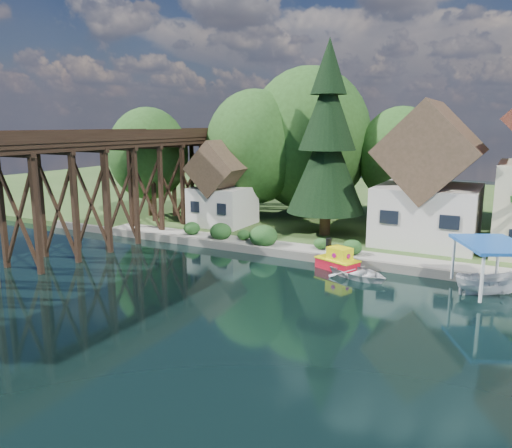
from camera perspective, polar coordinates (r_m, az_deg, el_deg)
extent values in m
plane|color=black|center=(29.50, -0.15, -7.90)|extent=(140.00, 140.00, 0.00)
cube|color=#2E5020|center=(60.79, 15.01, 2.01)|extent=(140.00, 52.00, 0.50)
cube|color=slate|center=(35.13, 11.84, -4.44)|extent=(60.00, 0.40, 0.62)
cube|color=gray|center=(35.84, 15.51, -3.94)|extent=(50.00, 2.60, 0.06)
cube|color=black|center=(36.52, -25.52, 1.21)|extent=(4.00, 0.36, 8.00)
cube|color=black|center=(38.48, -21.73, 1.99)|extent=(4.00, 0.36, 8.00)
cube|color=black|center=(40.60, -18.33, 2.67)|extent=(4.00, 0.36, 8.00)
cube|color=black|center=(42.86, -15.26, 3.28)|extent=(4.00, 0.36, 8.00)
cube|color=black|center=(45.23, -12.51, 3.82)|extent=(4.00, 0.36, 8.00)
cube|color=black|center=(47.70, -10.04, 4.29)|extent=(4.00, 0.36, 8.00)
cube|color=black|center=(50.25, -7.81, 4.71)|extent=(4.00, 0.36, 8.00)
cube|color=black|center=(52.87, -5.79, 5.09)|extent=(4.00, 0.36, 8.00)
cube|color=black|center=(55.55, -3.97, 5.42)|extent=(4.00, 0.36, 8.00)
cube|color=black|center=(58.28, -2.31, 5.72)|extent=(4.00, 0.36, 8.00)
cube|color=black|center=(43.44, -17.62, 8.62)|extent=(0.35, 44.00, 0.35)
cube|color=black|center=(41.03, -14.13, 8.68)|extent=(0.35, 44.00, 0.35)
cube|color=black|center=(42.20, -15.95, 9.06)|extent=(4.00, 44.00, 0.30)
cube|color=black|center=(43.59, -17.92, 9.73)|extent=(0.12, 44.00, 0.80)
cube|color=black|center=(40.84, -13.92, 9.87)|extent=(0.12, 44.00, 0.80)
cube|color=silver|center=(41.65, 19.00, 1.09)|extent=(7.50, 8.00, 4.50)
cube|color=#463625|center=(41.11, 19.45, 7.89)|extent=(7.64, 8.64, 7.64)
cube|color=black|center=(38.07, 14.95, 0.75)|extent=(1.35, 0.08, 1.00)
cube|color=black|center=(37.41, 21.23, 0.18)|extent=(1.35, 0.08, 1.00)
cube|color=silver|center=(46.51, -3.79, 2.09)|extent=(5.00, 5.00, 3.50)
cube|color=#463625|center=(46.07, -3.85, 6.45)|extent=(5.09, 5.40, 5.09)
cube|color=black|center=(45.14, -6.99, 1.97)|extent=(0.90, 0.08, 1.00)
cube|color=black|center=(43.62, -3.96, 1.70)|extent=(0.90, 0.08, 1.00)
cylinder|color=#382314|center=(49.81, -0.11, 3.31)|extent=(0.50, 0.50, 4.50)
ellipsoid|color=#244819|center=(49.37, -0.11, 8.78)|extent=(4.40, 4.40, 5.06)
cylinder|color=#382314|center=(51.72, 5.90, 3.80)|extent=(0.50, 0.50, 4.95)
ellipsoid|color=#244819|center=(51.30, 6.02, 9.60)|extent=(5.00, 5.00, 5.75)
cylinder|color=#382314|center=(50.16, 15.91, 2.67)|extent=(0.50, 0.50, 4.05)
ellipsoid|color=#244819|center=(49.73, 16.18, 7.54)|extent=(4.00, 4.00, 4.60)
cylinder|color=#382314|center=(52.07, -12.00, 3.17)|extent=(0.50, 0.50, 4.05)
ellipsoid|color=#244819|center=(51.65, -12.19, 7.86)|extent=(4.00, 4.00, 4.60)
ellipsoid|color=#19451B|center=(40.71, -4.06, -0.67)|extent=(1.98, 1.98, 1.53)
ellipsoid|color=#19451B|center=(40.00, -1.39, -1.11)|extent=(1.54, 1.54, 1.19)
ellipsoid|color=#19451B|center=(38.60, 0.84, -1.18)|extent=(2.20, 2.20, 1.70)
ellipsoid|color=#19451B|center=(42.51, -7.36, -0.33)|extent=(1.76, 1.76, 1.36)
ellipsoid|color=#19451B|center=(37.45, 7.42, -2.07)|extent=(1.54, 1.54, 1.19)
ellipsoid|color=#19451B|center=(36.39, 10.95, -2.44)|extent=(1.76, 1.76, 1.36)
cylinder|color=#382314|center=(42.47, 7.90, 0.74)|extent=(0.89, 0.89, 2.95)
cone|color=black|center=(41.89, 8.06, 6.70)|extent=(6.49, 6.49, 7.87)
cone|color=black|center=(41.77, 8.24, 12.76)|extent=(4.72, 4.72, 6.40)
cone|color=black|center=(42.00, 8.38, 17.46)|extent=(2.95, 2.95, 4.43)
cube|color=red|center=(34.50, 9.27, -4.62)|extent=(3.12, 2.41, 0.74)
cube|color=yellow|center=(34.39, 9.29, -3.98)|extent=(3.24, 2.53, 0.09)
cube|color=yellow|center=(34.18, 9.55, -3.41)|extent=(1.79, 1.58, 0.92)
cylinder|color=black|center=(34.68, 8.31, -2.14)|extent=(0.41, 0.41, 0.65)
cylinder|color=#A10C64|center=(33.76, 8.92, -3.58)|extent=(0.34, 0.19, 0.33)
cylinder|color=#A10C64|center=(34.60, 10.17, -3.25)|extent=(0.34, 0.19, 0.33)
cylinder|color=#A10C64|center=(33.72, 10.50, -3.65)|extent=(0.19, 0.34, 0.33)
imported|color=silver|center=(32.85, 11.71, -5.35)|extent=(4.79, 4.11, 0.84)
imported|color=silver|center=(31.96, 25.08, -6.07)|extent=(4.14, 3.04, 1.51)
cube|color=#1B54B0|center=(31.39, 25.43, -2.11)|extent=(5.11, 5.79, 0.18)
cylinder|color=white|center=(34.12, 25.91, -3.49)|extent=(0.18, 0.18, 2.71)
cylinder|color=white|center=(29.32, 24.41, -5.67)|extent=(0.18, 0.18, 2.71)
cylinder|color=white|center=(33.09, 21.62, -3.58)|extent=(0.18, 0.18, 2.71)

